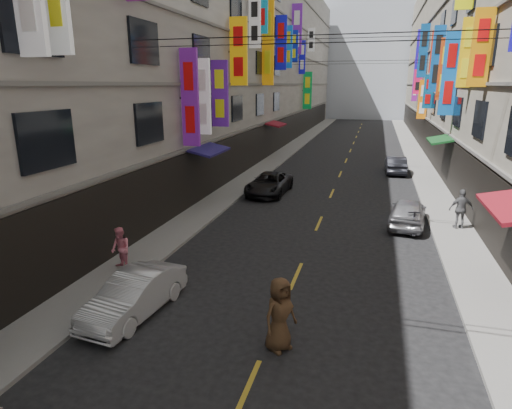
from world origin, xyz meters
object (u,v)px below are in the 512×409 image
Objects in this scene: car_right_far at (396,165)px; pedestrian_lfar at (121,249)px; scooter_far_right at (409,222)px; car_left_mid at (134,295)px; pedestrian_crossing at (280,314)px; car_left_far at (269,184)px; car_right_mid at (408,212)px; pedestrian_rfar at (461,209)px.

car_right_far is 2.55× the size of pedestrian_lfar.
car_right_far is (-0.16, 13.45, 0.20)m from scooter_far_right.
car_left_mid is at bearing 69.01° from car_right_far.
pedestrian_lfar is 6.96m from pedestrian_crossing.
pedestrian_crossing reaches higher than car_left_far.
pedestrian_crossing is at bearing 78.32° from car_right_mid.
pedestrian_crossing is (4.34, -0.52, 0.34)m from car_left_mid.
car_left_far is 10.75m from pedestrian_rfar.
car_right_mid is 0.99× the size of car_right_far.
car_right_far is 13.01m from pedestrian_rfar.
pedestrian_rfar reaches higher than scooter_far_right.
pedestrian_lfar is (-9.96, -8.07, 0.22)m from car_right_mid.
car_left_far is 8.70m from car_right_mid.
car_right_mid reaches higher than car_left_far.
car_left_mid reaches higher than scooter_far_right.
car_left_mid is 0.82× the size of car_left_far.
pedestrian_rfar is 0.94× the size of pedestrian_crossing.
scooter_far_right is 1.18× the size of pedestrian_lfar.
scooter_far_right is at bearing 4.22° from pedestrian_rfar.
car_right_mid reaches higher than car_left_mid.
scooter_far_right is at bearing -30.34° from car_left_far.
car_left_far is 11.39m from car_right_far.
pedestrian_rfar is at bearing -21.12° from car_left_far.
scooter_far_right is 0.46× the size of car_right_far.
pedestrian_lfar reaches higher than scooter_far_right.
car_left_far is at bearing -21.78° from car_right_mid.
car_left_mid is 2.06× the size of pedestrian_rfar.
pedestrian_rfar is at bearing 98.11° from car_right_far.
pedestrian_rfar reaches higher than pedestrian_lfar.
pedestrian_lfar is at bearing 62.42° from car_right_far.
scooter_far_right is 1.00× the size of pedestrian_rfar.
car_right_mid is 2.25m from pedestrian_rfar.
pedestrian_crossing is (-3.66, -11.01, 0.29)m from car_right_mid.
pedestrian_lfar reaches higher than car_right_mid.
car_left_mid is (-8.05, -9.72, 0.17)m from scooter_far_right.
pedestrian_crossing reaches higher than car_right_far.
pedestrian_crossing is at bearing 79.30° from car_right_far.
car_right_far reaches higher than scooter_far_right.
pedestrian_lfar reaches higher than car_left_mid.
car_left_mid is 14.57m from pedestrian_rfar.
car_left_mid is at bearing 118.86° from pedestrian_crossing.
pedestrian_crossing reaches higher than scooter_far_right.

